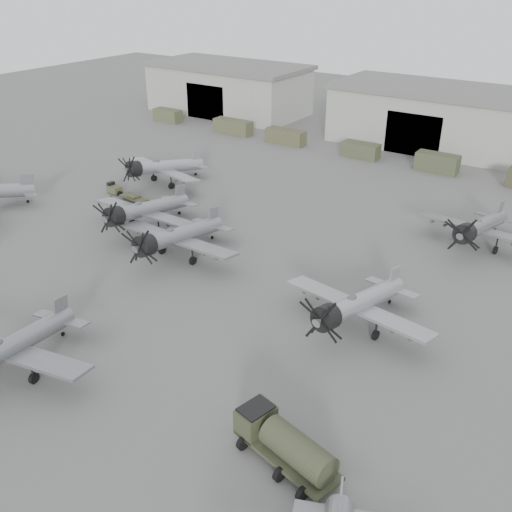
{
  "coord_description": "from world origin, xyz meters",
  "views": [
    {
      "loc": [
        26.84,
        -23.77,
        24.82
      ],
      "look_at": [
        2.36,
        12.01,
        2.5
      ],
      "focal_mm": 40.0,
      "sensor_mm": 36.0,
      "label": 1
    }
  ],
  "objects_px": {
    "aircraft_near_1": "(6,350)",
    "tug_trailer": "(122,192)",
    "aircraft_far_0": "(160,167)",
    "fuel_tanker": "(286,443)",
    "aircraft_far_1": "(479,227)",
    "ground_crew": "(112,201)",
    "aircraft_extra_844": "(143,210)",
    "aircraft_mid_2": "(355,305)",
    "aircraft_mid_1": "(175,237)"
  },
  "relations": [
    {
      "from": "aircraft_mid_2",
      "to": "aircraft_extra_844",
      "type": "xyz_separation_m",
      "value": [
        -25.83,
        4.15,
        0.08
      ]
    },
    {
      "from": "aircraft_near_1",
      "to": "fuel_tanker",
      "type": "relative_size",
      "value": 1.78
    },
    {
      "from": "aircraft_mid_1",
      "to": "tug_trailer",
      "type": "bearing_deg",
      "value": 152.29
    },
    {
      "from": "aircraft_far_0",
      "to": "aircraft_mid_1",
      "type": "bearing_deg",
      "value": -31.05
    },
    {
      "from": "aircraft_mid_2",
      "to": "aircraft_near_1",
      "type": "bearing_deg",
      "value": -124.11
    },
    {
      "from": "aircraft_near_1",
      "to": "ground_crew",
      "type": "height_order",
      "value": "aircraft_near_1"
    },
    {
      "from": "aircraft_mid_2",
      "to": "tug_trailer",
      "type": "height_order",
      "value": "aircraft_mid_2"
    },
    {
      "from": "aircraft_mid_1",
      "to": "aircraft_far_1",
      "type": "distance_m",
      "value": 29.05
    },
    {
      "from": "aircraft_far_0",
      "to": "aircraft_far_1",
      "type": "bearing_deg",
      "value": 18.58
    },
    {
      "from": "aircraft_mid_2",
      "to": "tug_trailer",
      "type": "bearing_deg",
      "value": 172.95
    },
    {
      "from": "aircraft_near_1",
      "to": "aircraft_far_1",
      "type": "height_order",
      "value": "aircraft_far_1"
    },
    {
      "from": "aircraft_mid_2",
      "to": "aircraft_far_1",
      "type": "relative_size",
      "value": 1.0
    },
    {
      "from": "aircraft_extra_844",
      "to": "tug_trailer",
      "type": "xyz_separation_m",
      "value": [
        -9.23,
        5.64,
        -1.82
      ]
    },
    {
      "from": "tug_trailer",
      "to": "ground_crew",
      "type": "height_order",
      "value": "ground_crew"
    },
    {
      "from": "aircraft_far_1",
      "to": "tug_trailer",
      "type": "bearing_deg",
      "value": -159.63
    },
    {
      "from": "aircraft_extra_844",
      "to": "fuel_tanker",
      "type": "bearing_deg",
      "value": -32.23
    },
    {
      "from": "aircraft_mid_2",
      "to": "aircraft_extra_844",
      "type": "relative_size",
      "value": 0.98
    },
    {
      "from": "aircraft_mid_1",
      "to": "fuel_tanker",
      "type": "distance_m",
      "value": 26.18
    },
    {
      "from": "aircraft_mid_2",
      "to": "ground_crew",
      "type": "relative_size",
      "value": 7.94
    },
    {
      "from": "fuel_tanker",
      "to": "aircraft_mid_2",
      "type": "bearing_deg",
      "value": 113.8
    },
    {
      "from": "aircraft_mid_1",
      "to": "aircraft_extra_844",
      "type": "distance_m",
      "value": 7.58
    },
    {
      "from": "aircraft_near_1",
      "to": "aircraft_extra_844",
      "type": "xyz_separation_m",
      "value": [
        -9.24,
        22.15,
        0.11
      ]
    },
    {
      "from": "aircraft_near_1",
      "to": "tug_trailer",
      "type": "distance_m",
      "value": 33.41
    },
    {
      "from": "aircraft_far_1",
      "to": "aircraft_extra_844",
      "type": "bearing_deg",
      "value": -146.24
    },
    {
      "from": "aircraft_far_1",
      "to": "aircraft_extra_844",
      "type": "distance_m",
      "value": 33.29
    },
    {
      "from": "tug_trailer",
      "to": "fuel_tanker",
      "type": "bearing_deg",
      "value": -24.38
    },
    {
      "from": "aircraft_mid_1",
      "to": "aircraft_near_1",
      "type": "bearing_deg",
      "value": -83.03
    },
    {
      "from": "tug_trailer",
      "to": "ground_crew",
      "type": "bearing_deg",
      "value": -53.55
    },
    {
      "from": "aircraft_mid_1",
      "to": "ground_crew",
      "type": "height_order",
      "value": "aircraft_mid_1"
    },
    {
      "from": "ground_crew",
      "to": "aircraft_far_0",
      "type": "bearing_deg",
      "value": 10.86
    },
    {
      "from": "aircraft_mid_1",
      "to": "aircraft_extra_844",
      "type": "relative_size",
      "value": 1.0
    },
    {
      "from": "ground_crew",
      "to": "fuel_tanker",
      "type": "bearing_deg",
      "value": -112.12
    },
    {
      "from": "aircraft_far_1",
      "to": "ground_crew",
      "type": "relative_size",
      "value": 7.94
    },
    {
      "from": "aircraft_far_1",
      "to": "aircraft_extra_844",
      "type": "relative_size",
      "value": 0.98
    },
    {
      "from": "aircraft_far_0",
      "to": "tug_trailer",
      "type": "xyz_separation_m",
      "value": [
        -1.19,
        -5.64,
        -1.8
      ]
    },
    {
      "from": "aircraft_near_1",
      "to": "aircraft_extra_844",
      "type": "distance_m",
      "value": 24.0
    },
    {
      "from": "aircraft_near_1",
      "to": "tug_trailer",
      "type": "xyz_separation_m",
      "value": [
        -18.46,
        27.79,
        -1.7
      ]
    },
    {
      "from": "aircraft_near_1",
      "to": "ground_crew",
      "type": "relative_size",
      "value": 7.82
    },
    {
      "from": "aircraft_near_1",
      "to": "tug_trailer",
      "type": "height_order",
      "value": "aircraft_near_1"
    },
    {
      "from": "aircraft_near_1",
      "to": "aircraft_far_0",
      "type": "relative_size",
      "value": 0.96
    },
    {
      "from": "aircraft_far_1",
      "to": "aircraft_extra_844",
      "type": "xyz_separation_m",
      "value": [
        -29.55,
        -15.32,
        0.08
      ]
    },
    {
      "from": "aircraft_far_0",
      "to": "fuel_tanker",
      "type": "xyz_separation_m",
      "value": [
        36.39,
        -29.33,
        -0.85
      ]
    },
    {
      "from": "aircraft_extra_844",
      "to": "aircraft_near_1",
      "type": "bearing_deg",
      "value": -67.11
    },
    {
      "from": "aircraft_mid_2",
      "to": "tug_trailer",
      "type": "distance_m",
      "value": 36.44
    },
    {
      "from": "aircraft_far_1",
      "to": "fuel_tanker",
      "type": "relative_size",
      "value": 1.8
    },
    {
      "from": "aircraft_far_0",
      "to": "fuel_tanker",
      "type": "bearing_deg",
      "value": -26.43
    },
    {
      "from": "aircraft_far_1",
      "to": "ground_crew",
      "type": "distance_m",
      "value": 39.27
    },
    {
      "from": "aircraft_extra_844",
      "to": "aircraft_far_0",
      "type": "bearing_deg",
      "value": 125.72
    },
    {
      "from": "fuel_tanker",
      "to": "ground_crew",
      "type": "relative_size",
      "value": 4.4
    },
    {
      "from": "aircraft_mid_1",
      "to": "ground_crew",
      "type": "xyz_separation_m",
      "value": [
        -14.54,
        5.56,
        -1.54
      ]
    }
  ]
}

